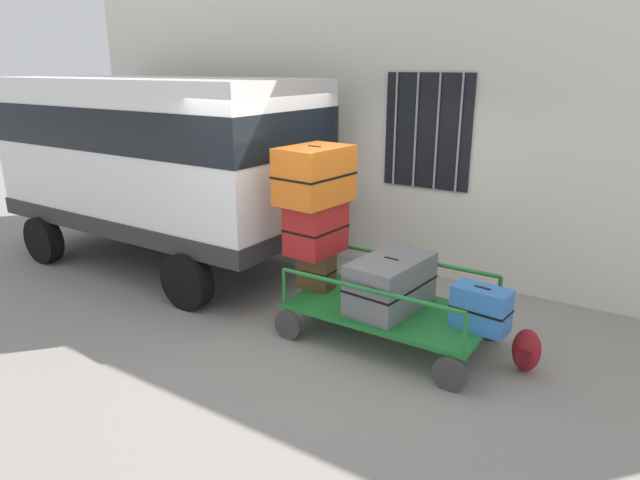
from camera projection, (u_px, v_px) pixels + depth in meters
ground_plane at (314, 317)px, 6.53m from camera, size 40.00×40.00×0.00m
building_wall at (403, 91)px, 7.54m from camera, size 12.00×0.37×5.00m
van at (159, 152)px, 7.90m from camera, size 4.75×2.19×2.68m
luggage_cart at (389, 312)px, 5.92m from camera, size 2.14×1.22×0.37m
cart_railing at (390, 278)px, 5.80m from camera, size 2.04×1.09×0.41m
suitcase_left_bottom at (316, 270)px, 6.36m from camera, size 0.42×0.27×0.43m
suitcase_left_middle at (316, 228)px, 6.21m from camera, size 0.51×0.68×0.59m
suitcase_left_top at (314, 175)px, 6.01m from camera, size 0.63×0.87×0.62m
suitcase_midleft_bottom at (390, 283)px, 5.82m from camera, size 0.67×1.04×0.55m
suitcase_center_bottom at (481, 308)px, 5.36m from camera, size 0.57×0.35×0.43m
backpack at (526, 351)px, 5.32m from camera, size 0.27×0.22×0.44m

